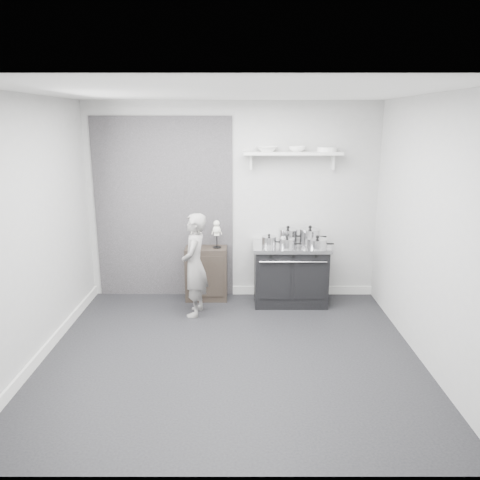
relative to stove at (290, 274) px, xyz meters
name	(u,v)px	position (x,y,z in m)	size (l,w,h in m)	color
ground	(230,353)	(-0.79, -1.48, -0.41)	(4.00, 4.00, 0.00)	black
room_shell	(221,201)	(-0.88, -1.33, 1.23)	(4.02, 3.62, 2.71)	#A3A3A0
wall_shelf	(293,154)	(0.01, 0.20, 1.59)	(1.30, 0.26, 0.24)	silver
stove	(290,274)	(0.00, 0.00, 0.00)	(1.02, 0.64, 0.82)	black
side_cabinet	(206,273)	(-1.15, 0.13, -0.04)	(0.57, 0.33, 0.74)	black
child	(195,265)	(-1.26, -0.41, 0.25)	(0.48, 0.32, 1.33)	gray
pot_front_left	(269,241)	(-0.30, -0.08, 0.48)	(0.28, 0.20, 0.17)	silver
pot_back_left	(288,236)	(-0.03, 0.14, 0.50)	(0.35, 0.26, 0.23)	silver
pot_back_right	(310,236)	(0.26, 0.09, 0.51)	(0.37, 0.28, 0.25)	silver
pot_front_right	(317,243)	(0.33, -0.15, 0.47)	(0.35, 0.27, 0.17)	silver
pot_front_center	(287,243)	(-0.07, -0.16, 0.47)	(0.29, 0.21, 0.17)	silver
skeleton_full	(196,232)	(-1.28, 0.13, 0.56)	(0.13, 0.08, 0.46)	silver
skeleton_torso	(217,232)	(-1.00, 0.13, 0.55)	(0.12, 0.08, 0.44)	silver
bowl_large	(267,149)	(-0.33, 0.19, 1.66)	(0.28, 0.28, 0.07)	white
bowl_small	(297,149)	(0.07, 0.19, 1.66)	(0.23, 0.23, 0.07)	white
plate_stack	(327,149)	(0.46, 0.19, 1.66)	(0.26, 0.26, 0.06)	white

